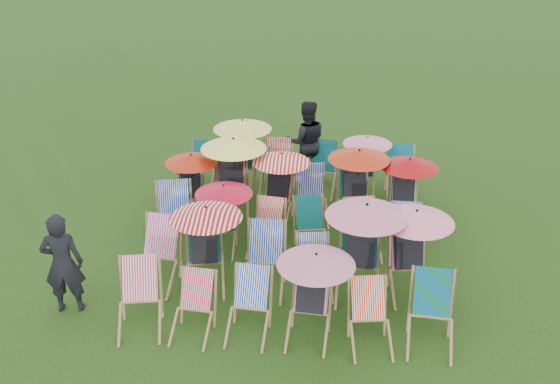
# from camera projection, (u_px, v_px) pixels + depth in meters

# --- Properties ---
(ground) EXTENTS (100.00, 100.00, 0.00)m
(ground) POSITION_uv_depth(u_px,v_px,m) (289.00, 251.00, 10.66)
(ground) COLOR #13330B
(ground) RESTS_ON ground
(deckchair_0) EXTENTS (0.76, 0.95, 0.94)m
(deckchair_0) POSITION_uv_depth(u_px,v_px,m) (139.00, 299.00, 8.65)
(deckchair_0) COLOR olive
(deckchair_0) RESTS_ON ground
(deckchair_1) EXTENTS (0.63, 0.82, 0.83)m
(deckchair_1) POSITION_uv_depth(u_px,v_px,m) (193.00, 308.00, 8.56)
(deckchair_1) COLOR olive
(deckchair_1) RESTS_ON ground
(deckchair_2) EXTENTS (0.66, 0.86, 0.88)m
(deckchair_2) POSITION_uv_depth(u_px,v_px,m) (249.00, 307.00, 8.55)
(deckchair_2) COLOR olive
(deckchair_2) RESTS_ON ground
(deckchair_3) EXTENTS (1.06, 1.12, 1.26)m
(deckchair_3) POSITION_uv_depth(u_px,v_px,m) (311.00, 295.00, 8.41)
(deckchair_3) COLOR olive
(deckchair_3) RESTS_ON ground
(deckchair_4) EXTENTS (0.67, 0.86, 0.86)m
(deckchair_4) POSITION_uv_depth(u_px,v_px,m) (371.00, 318.00, 8.33)
(deckchair_4) COLOR olive
(deckchair_4) RESTS_ON ground
(deckchair_5) EXTENTS (0.71, 0.93, 0.95)m
(deckchair_5) POSITION_uv_depth(u_px,v_px,m) (432.00, 315.00, 8.33)
(deckchair_5) COLOR olive
(deckchair_5) RESTS_ON ground
(deckchair_6) EXTENTS (0.76, 0.98, 0.99)m
(deckchair_6) POSITION_uv_depth(u_px,v_px,m) (156.00, 255.00, 9.62)
(deckchair_6) COLOR olive
(deckchair_6) RESTS_ON ground
(deckchair_7) EXTENTS (1.10, 1.19, 1.30)m
(deckchair_7) POSITION_uv_depth(u_px,v_px,m) (205.00, 246.00, 9.49)
(deckchair_7) COLOR olive
(deckchair_7) RESTS_ON ground
(deckchair_8) EXTENTS (0.66, 0.91, 0.98)m
(deckchair_8) POSITION_uv_depth(u_px,v_px,m) (264.00, 261.00, 9.49)
(deckchair_8) COLOR olive
(deckchair_8) RESTS_ON ground
(deckchair_9) EXTENTS (0.64, 0.82, 0.82)m
(deckchair_9) POSITION_uv_depth(u_px,v_px,m) (315.00, 267.00, 9.47)
(deckchair_9) COLOR olive
(deckchair_9) RESTS_ON ground
(deckchair_10) EXTENTS (1.22, 1.28, 1.45)m
(deckchair_10) POSITION_uv_depth(u_px,v_px,m) (361.00, 249.00, 9.28)
(deckchair_10) COLOR olive
(deckchair_10) RESTS_ON ground
(deckchair_11) EXTENTS (1.13, 1.21, 1.34)m
(deckchair_11) POSITION_uv_depth(u_px,v_px,m) (412.00, 251.00, 9.32)
(deckchair_11) COLOR olive
(deckchair_11) RESTS_ON ground
(deckchair_12) EXTENTS (0.83, 1.04, 1.01)m
(deckchair_12) POSITION_uv_depth(u_px,v_px,m) (174.00, 217.00, 10.69)
(deckchair_12) COLOR olive
(deckchair_12) RESTS_ON ground
(deckchair_13) EXTENTS (0.97, 1.01, 1.15)m
(deckchair_13) POSITION_uv_depth(u_px,v_px,m) (222.00, 217.00, 10.49)
(deckchair_13) COLOR olive
(deckchair_13) RESTS_ON ground
(deckchair_14) EXTENTS (0.69, 0.86, 0.85)m
(deckchair_14) POSITION_uv_depth(u_px,v_px,m) (266.00, 229.00, 10.50)
(deckchair_14) COLOR olive
(deckchair_14) RESTS_ON ground
(deckchair_15) EXTENTS (0.70, 0.88, 0.86)m
(deckchair_15) POSITION_uv_depth(u_px,v_px,m) (311.00, 228.00, 10.52)
(deckchair_15) COLOR olive
(deckchair_15) RESTS_ON ground
(deckchair_16) EXTENTS (0.72, 0.90, 0.88)m
(deckchair_16) POSITION_uv_depth(u_px,v_px,m) (363.00, 230.00, 10.43)
(deckchair_16) COLOR olive
(deckchair_16) RESTS_ON ground
(deckchair_17) EXTENTS (0.59, 0.80, 0.83)m
(deckchair_17) POSITION_uv_depth(u_px,v_px,m) (406.00, 234.00, 10.36)
(deckchair_17) COLOR olive
(deckchair_17) RESTS_ON ground
(deckchair_18) EXTENTS (0.99, 1.07, 1.17)m
(deckchair_18) POSITION_uv_depth(u_px,v_px,m) (191.00, 184.00, 11.59)
(deckchair_18) COLOR olive
(deckchair_18) RESTS_ON ground
(deckchair_19) EXTENTS (1.22, 1.31, 1.45)m
(deckchair_19) POSITION_uv_depth(u_px,v_px,m) (232.00, 175.00, 11.61)
(deckchair_19) COLOR olive
(deckchair_19) RESTS_ON ground
(deckchair_20) EXTENTS (1.06, 1.13, 1.26)m
(deckchair_20) POSITION_uv_depth(u_px,v_px,m) (278.00, 186.00, 11.44)
(deckchair_20) COLOR olive
(deckchair_20) RESTS_ON ground
(deckchair_21) EXTENTS (0.76, 0.96, 0.95)m
(deckchair_21) POSITION_uv_depth(u_px,v_px,m) (311.00, 196.00, 11.48)
(deckchair_21) COLOR olive
(deckchair_21) RESTS_ON ground
(deckchair_22) EXTENTS (1.12, 1.21, 1.33)m
(deckchair_22) POSITION_uv_depth(u_px,v_px,m) (356.00, 184.00, 11.40)
(deckchair_22) COLOR olive
(deckchair_22) RESTS_ON ground
(deckchair_23) EXTENTS (1.04, 1.08, 1.24)m
(deckchair_23) POSITION_uv_depth(u_px,v_px,m) (405.00, 190.00, 11.29)
(deckchair_23) COLOR olive
(deckchair_23) RESTS_ON ground
(deckchair_24) EXTENTS (0.62, 0.83, 0.86)m
(deckchair_24) POSITION_uv_depth(u_px,v_px,m) (201.00, 167.00, 12.77)
(deckchair_24) COLOR olive
(deckchair_24) RESTS_ON ground
(deckchair_25) EXTENTS (1.18, 1.24, 1.40)m
(deckchair_25) POSITION_uv_depth(u_px,v_px,m) (240.00, 153.00, 12.64)
(deckchair_25) COLOR olive
(deckchair_25) RESTS_ON ground
(deckchair_26) EXTENTS (0.70, 0.95, 1.00)m
(deckchair_26) POSITION_uv_depth(u_px,v_px,m) (276.00, 168.00, 12.53)
(deckchair_26) COLOR olive
(deckchair_26) RESTS_ON ground
(deckchair_27) EXTENTS (0.76, 0.96, 0.95)m
(deckchair_27) POSITION_uv_depth(u_px,v_px,m) (321.00, 169.00, 12.55)
(deckchair_27) COLOR olive
(deckchair_27) RESTS_ON ground
(deckchair_28) EXTENTS (0.98, 1.03, 1.16)m
(deckchair_28) POSITION_uv_depth(u_px,v_px,m) (364.00, 164.00, 12.45)
(deckchair_28) COLOR olive
(deckchair_28) RESTS_ON ground
(deckchair_29) EXTENTS (0.64, 0.88, 0.93)m
(deckchair_29) POSITION_uv_depth(u_px,v_px,m) (402.00, 174.00, 12.38)
(deckchair_29) COLOR olive
(deckchair_29) RESTS_ON ground
(person_left) EXTENTS (0.64, 0.48, 1.58)m
(person_left) POSITION_uv_depth(u_px,v_px,m) (63.00, 263.00, 8.87)
(person_left) COLOR black
(person_left) RESTS_ON ground
(person_rear) EXTENTS (0.95, 0.80, 1.74)m
(person_rear) POSITION_uv_depth(u_px,v_px,m) (306.00, 142.00, 12.83)
(person_rear) COLOR black
(person_rear) RESTS_ON ground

